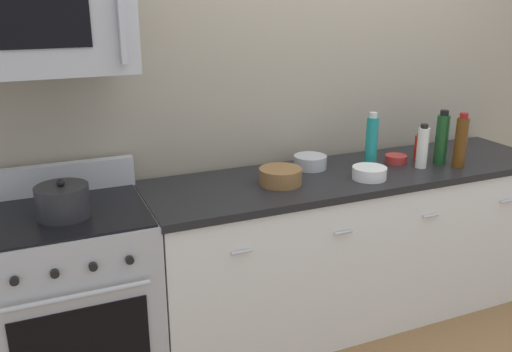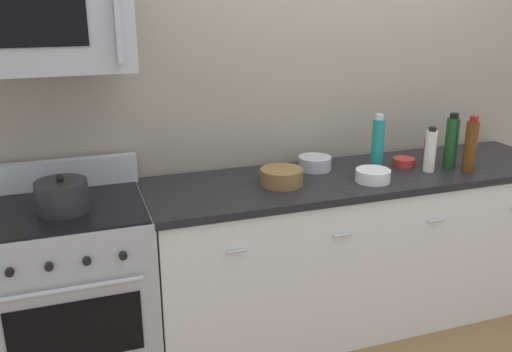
{
  "view_description": "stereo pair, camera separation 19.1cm",
  "coord_description": "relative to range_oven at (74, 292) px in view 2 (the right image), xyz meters",
  "views": [
    {
      "loc": [
        -1.68,
        -2.48,
        1.88
      ],
      "look_at": [
        -0.65,
        -0.05,
        0.99
      ],
      "focal_mm": 38.29,
      "sensor_mm": 36.0,
      "label": 1
    },
    {
      "loc": [
        -1.51,
        -2.54,
        1.88
      ],
      "look_at": [
        -0.65,
        -0.05,
        0.99
      ],
      "focal_mm": 38.29,
      "sensor_mm": 36.0,
      "label": 2
    }
  ],
  "objects": [
    {
      "name": "bottle_wine_green",
      "position": [
        2.11,
        -0.07,
        0.6
      ],
      "size": [
        0.07,
        0.07,
        0.32
      ],
      "color": "#19471E",
      "rests_on": "countertop_slab"
    },
    {
      "name": "bowl_steel_prep",
      "position": [
        1.36,
        0.15,
        0.49
      ],
      "size": [
        0.19,
        0.19,
        0.07
      ],
      "color": "#B2B5BA",
      "rests_on": "countertop_slab"
    },
    {
      "name": "bowl_wooden_salad",
      "position": [
        1.09,
        -0.03,
        0.5
      ],
      "size": [
        0.23,
        0.23,
        0.09
      ],
      "color": "brown",
      "rests_on": "countertop_slab"
    },
    {
      "name": "ground_plane",
      "position": [
        1.58,
        -0.0,
        -0.47
      ],
      "size": [
        6.61,
        6.61,
        0.0
      ],
      "primitive_type": "plane",
      "color": "olive"
    },
    {
      "name": "bottle_hot_sauce_red",
      "position": [
        2.04,
        0.04,
        0.53
      ],
      "size": [
        0.05,
        0.05,
        0.16
      ],
      "color": "#B21914",
      "rests_on": "countertop_slab"
    },
    {
      "name": "microwave",
      "position": [
        0.0,
        0.04,
        1.28
      ],
      "size": [
        0.74,
        0.44,
        0.4
      ],
      "color": "#B7BABF"
    },
    {
      "name": "range_oven",
      "position": [
        0.0,
        0.0,
        0.0
      ],
      "size": [
        0.76,
        0.69,
        1.07
      ],
      "color": "#B7BABF",
      "rests_on": "ground_plane"
    },
    {
      "name": "bowl_white_ceramic",
      "position": [
        1.57,
        -0.15,
        0.49
      ],
      "size": [
        0.19,
        0.19,
        0.07
      ],
      "color": "white",
      "rests_on": "countertop_slab"
    },
    {
      "name": "bowl_red_small",
      "position": [
        1.88,
        0.04,
        0.48
      ],
      "size": [
        0.13,
        0.13,
        0.05
      ],
      "color": "#B72D28",
      "rests_on": "countertop_slab"
    },
    {
      "name": "bottle_sparkling_teal",
      "position": [
        1.69,
        0.02,
        0.6
      ],
      "size": [
        0.07,
        0.07,
        0.32
      ],
      "color": "#197F7A",
      "rests_on": "countertop_slab"
    },
    {
      "name": "counter_unit",
      "position": [
        1.58,
        -0.0,
        -0.01
      ],
      "size": [
        2.42,
        0.66,
        0.92
      ],
      "color": "white",
      "rests_on": "ground_plane"
    },
    {
      "name": "bottle_wine_amber",
      "position": [
        2.16,
        -0.17,
        0.6
      ],
      "size": [
        0.07,
        0.07,
        0.32
      ],
      "color": "#59330F",
      "rests_on": "countertop_slab"
    },
    {
      "name": "back_wall",
      "position": [
        1.58,
        0.41,
        0.88
      ],
      "size": [
        5.51,
        0.1,
        2.7
      ],
      "primitive_type": "cube",
      "color": "#9E937F",
      "rests_on": "ground_plane"
    },
    {
      "name": "stockpot",
      "position": [
        0.0,
        -0.05,
        0.53
      ],
      "size": [
        0.24,
        0.24,
        0.18
      ],
      "color": "#262628",
      "rests_on": "range_oven"
    },
    {
      "name": "bottle_vinegar_white",
      "position": [
        1.96,
        -0.09,
        0.57
      ],
      "size": [
        0.06,
        0.06,
        0.26
      ],
      "color": "silver",
      "rests_on": "countertop_slab"
    }
  ]
}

